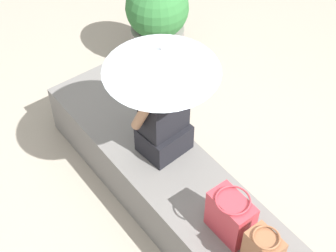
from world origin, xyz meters
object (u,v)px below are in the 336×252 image
object	(u,v)px
parasol	(161,60)
tote_bag_canvas	(230,216)
planter_far	(157,21)
person_seated	(164,112)

from	to	relation	value
parasol	tote_bag_canvas	bearing A→B (deg)	176.22
parasol	planter_far	xyz separation A→B (m)	(1.35, -0.95, -0.86)
person_seated	parasol	xyz separation A→B (m)	(-0.04, 0.05, 0.51)
planter_far	parasol	bearing A→B (deg)	144.68
person_seated	tote_bag_canvas	bearing A→B (deg)	173.14
person_seated	planter_far	world-z (taller)	person_seated
tote_bag_canvas	parasol	bearing A→B (deg)	-3.78
parasol	tote_bag_canvas	distance (m)	1.07
person_seated	parasol	distance (m)	0.52
person_seated	tote_bag_canvas	xyz separation A→B (m)	(-0.83, 0.10, -0.22)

